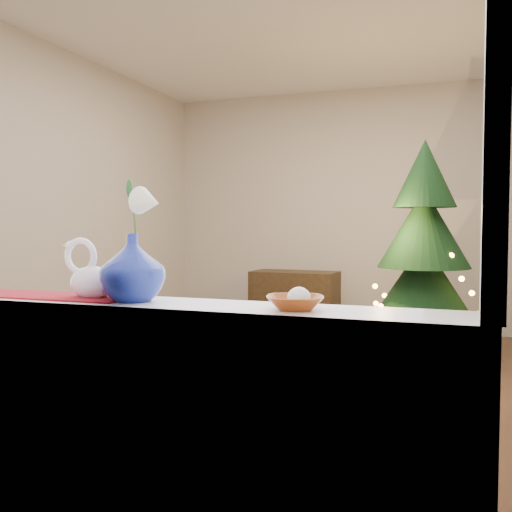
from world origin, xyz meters
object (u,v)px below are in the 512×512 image
at_px(xmas_tree, 424,250).
at_px(amber_dish, 295,304).
at_px(blue_vase, 132,262).
at_px(paperweight, 299,299).
at_px(side_table, 295,303).
at_px(swan, 93,270).

bearing_deg(xmas_tree, amber_dish, -92.78).
height_order(blue_vase, amber_dish, blue_vase).
bearing_deg(paperweight, blue_vase, 177.31).
distance_m(xmas_tree, side_table, 1.68).
bearing_deg(paperweight, amber_dish, 130.98).
xyz_separation_m(blue_vase, amber_dish, (0.55, -0.01, -0.11)).
relative_size(blue_vase, side_table, 0.28).
bearing_deg(amber_dish, xmas_tree, 87.22).
bearing_deg(swan, amber_dish, -8.13).
distance_m(swan, amber_dish, 0.72).
xyz_separation_m(amber_dish, xmas_tree, (0.17, 3.54, 0.02)).
height_order(swan, xmas_tree, xmas_tree).
xyz_separation_m(xmas_tree, side_table, (-1.37, 0.76, -0.62)).
height_order(swan, amber_dish, swan).
bearing_deg(paperweight, swan, 176.70).
xyz_separation_m(swan, blue_vase, (0.16, -0.02, 0.03)).
bearing_deg(swan, xmas_tree, 69.56).
height_order(blue_vase, xmas_tree, xmas_tree).
distance_m(swan, xmas_tree, 3.63).
distance_m(swan, side_table, 4.36).
relative_size(paperweight, side_table, 0.08).
bearing_deg(blue_vase, amber_dish, -0.72).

